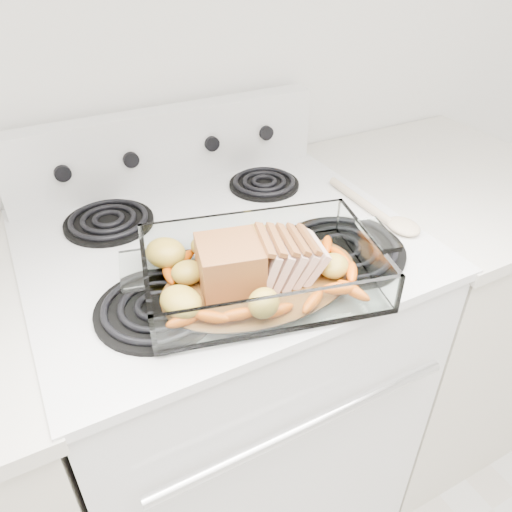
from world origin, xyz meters
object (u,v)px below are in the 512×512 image
counter_right (421,309)px  pork_roast (250,265)px  electric_range (227,384)px  baking_dish (261,275)px

counter_right → pork_roast: (-0.69, -0.19, 0.53)m
electric_range → counter_right: bearing=-0.1°
counter_right → pork_roast: size_ratio=4.24×
counter_right → baking_dish: baking_dish is taller
counter_right → baking_dish: 0.85m
pork_roast → electric_range: bearing=64.5°
electric_range → baking_dish: bearing=-91.3°
counter_right → electric_range: bearing=179.9°
electric_range → counter_right: size_ratio=1.20×
baking_dish → pork_roast: size_ratio=1.82×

